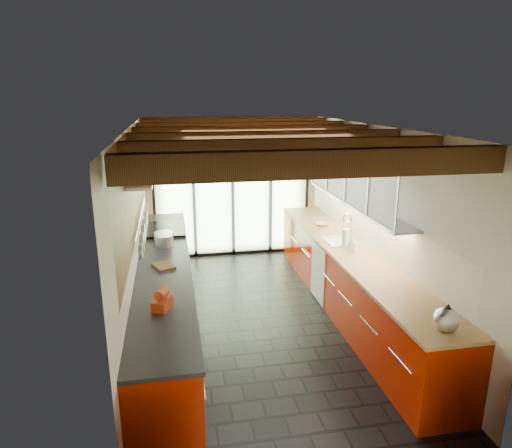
{
  "coord_description": "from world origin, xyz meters",
  "views": [
    {
      "loc": [
        -1.12,
        -5.6,
        3.0
      ],
      "look_at": [
        0.01,
        0.4,
        1.25
      ],
      "focal_mm": 32.0,
      "sensor_mm": 36.0,
      "label": 1
    }
  ],
  "objects_px": {
    "paper_towel": "(346,237)",
    "kettle": "(447,318)",
    "soap_bottle": "(352,244)",
    "stand_mixer": "(162,300)",
    "bowl": "(322,224)"
  },
  "relations": [
    {
      "from": "soap_bottle",
      "to": "kettle",
      "type": "bearing_deg",
      "value": -90.0
    },
    {
      "from": "paper_towel",
      "to": "kettle",
      "type": "bearing_deg",
      "value": -90.0
    },
    {
      "from": "soap_bottle",
      "to": "bowl",
      "type": "bearing_deg",
      "value": 90.0
    },
    {
      "from": "kettle",
      "to": "soap_bottle",
      "type": "bearing_deg",
      "value": 90.0
    },
    {
      "from": "stand_mixer",
      "to": "bowl",
      "type": "distance_m",
      "value": 3.6
    },
    {
      "from": "stand_mixer",
      "to": "bowl",
      "type": "bearing_deg",
      "value": 45.07
    },
    {
      "from": "stand_mixer",
      "to": "soap_bottle",
      "type": "height_order",
      "value": "stand_mixer"
    },
    {
      "from": "kettle",
      "to": "soap_bottle",
      "type": "distance_m",
      "value": 2.24
    },
    {
      "from": "kettle",
      "to": "stand_mixer",
      "type": "bearing_deg",
      "value": 159.88
    },
    {
      "from": "paper_towel",
      "to": "bowl",
      "type": "bearing_deg",
      "value": 90.0
    },
    {
      "from": "soap_bottle",
      "to": "stand_mixer",
      "type": "bearing_deg",
      "value": -152.82
    },
    {
      "from": "paper_towel",
      "to": "soap_bottle",
      "type": "xyz_separation_m",
      "value": [
        0.0,
        -0.23,
        -0.02
      ]
    },
    {
      "from": "stand_mixer",
      "to": "paper_towel",
      "type": "height_order",
      "value": "paper_towel"
    },
    {
      "from": "kettle",
      "to": "bowl",
      "type": "xyz_separation_m",
      "value": [
        0.0,
        3.48,
        -0.1
      ]
    },
    {
      "from": "paper_towel",
      "to": "stand_mixer",
      "type": "bearing_deg",
      "value": -148.84
    }
  ]
}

